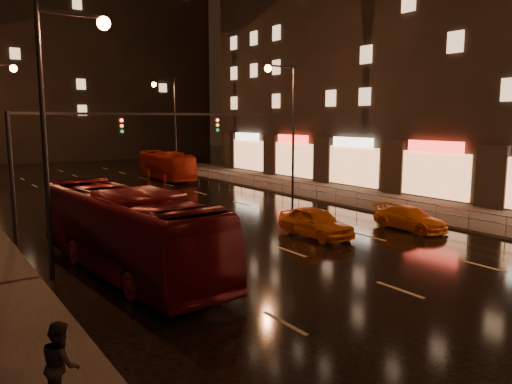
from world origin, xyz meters
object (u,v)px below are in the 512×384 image
Objects in this scene: taxi_near at (315,222)px; bus_red at (126,231)px; pedestrian_b at (61,364)px; bus_curb at (166,166)px; taxi_far at (410,218)px.

bus_red is at bearing -178.87° from taxi_near.
pedestrian_b is (-4.36, -8.31, -0.58)m from bus_red.
bus_curb is 2.23× the size of taxi_near.
pedestrian_b is (-17.86, -34.77, -0.31)m from bus_curb.
bus_curb is 26.42m from taxi_near.
bus_curb is 2.34× the size of taxi_far.
bus_curb is 39.09m from pedestrian_b.
bus_curb is at bearing 58.83° from bus_red.
taxi_far is (15.00, -1.29, -1.02)m from bus_red.
bus_red is at bearing -113.98° from bus_curb.
bus_red is 1.20× the size of bus_curb.
bus_curb reaches higher than taxi_near.
bus_red is 2.68× the size of taxi_near.
bus_curb is 5.47× the size of pedestrian_b.
pedestrian_b is (-14.14, -8.63, 0.30)m from taxi_near.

